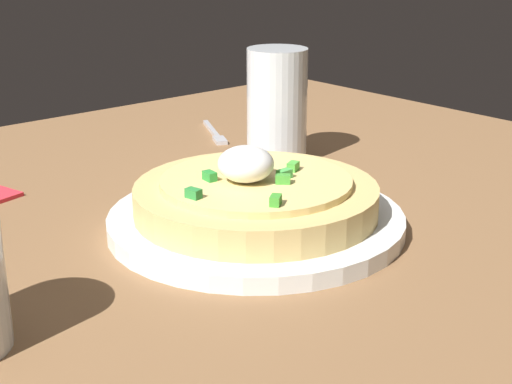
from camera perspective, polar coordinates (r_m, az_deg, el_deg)
dining_table at (r=80.49cm, az=-1.28°, el=-0.44°), size 92.94×80.31×2.71cm
plate at (r=68.47cm, az=0.00°, el=-2.17°), size 26.44×26.44×1.50cm
pizza at (r=67.57cm, az=-0.04°, el=-0.25°), size 21.66×21.66×6.38cm
cup_far at (r=87.31cm, az=1.56°, el=6.04°), size 6.85×6.85×12.92cm
fork at (r=99.27cm, az=-3.07°, el=4.34°), size 5.92×10.49×0.50cm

